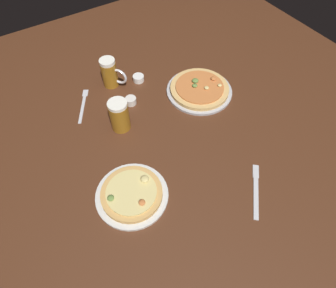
# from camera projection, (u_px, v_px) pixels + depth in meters

# --- Properties ---
(ground_plane) EXTENTS (2.40, 2.40, 0.03)m
(ground_plane) POSITION_uv_depth(u_px,v_px,m) (168.00, 149.00, 1.23)
(ground_plane) COLOR #4C2816
(pizza_plate_near) EXTENTS (0.27, 0.27, 0.05)m
(pizza_plate_near) POSITION_uv_depth(u_px,v_px,m) (132.00, 194.00, 1.07)
(pizza_plate_near) COLOR silver
(pizza_plate_near) RESTS_ON ground_plane
(pizza_plate_far) EXTENTS (0.32, 0.32, 0.05)m
(pizza_plate_far) POSITION_uv_depth(u_px,v_px,m) (199.00, 89.00, 1.40)
(pizza_plate_far) COLOR #B2B2B7
(pizza_plate_far) RESTS_ON ground_plane
(beer_mug_dark) EXTENTS (0.08, 0.14, 0.15)m
(beer_mug_dark) POSITION_uv_depth(u_px,v_px,m) (119.00, 115.00, 1.22)
(beer_mug_dark) COLOR #9E6619
(beer_mug_dark) RESTS_ON ground_plane
(beer_mug_amber) EXTENTS (0.10, 0.11, 0.15)m
(beer_mug_amber) POSITION_uv_depth(u_px,v_px,m) (110.00, 73.00, 1.39)
(beer_mug_amber) COLOR #9E6619
(beer_mug_amber) RESTS_ON ground_plane
(ramekin_sauce) EXTENTS (0.05, 0.05, 0.03)m
(ramekin_sauce) POSITION_uv_depth(u_px,v_px,m) (131.00, 101.00, 1.35)
(ramekin_sauce) COLOR silver
(ramekin_sauce) RESTS_ON ground_plane
(ramekin_butter) EXTENTS (0.06, 0.06, 0.03)m
(ramekin_butter) POSITION_uv_depth(u_px,v_px,m) (138.00, 78.00, 1.45)
(ramekin_butter) COLOR white
(ramekin_butter) RESTS_ON ground_plane
(fork_left) EXTENTS (0.13, 0.20, 0.01)m
(fork_left) POSITION_uv_depth(u_px,v_px,m) (83.00, 105.00, 1.36)
(fork_left) COLOR silver
(fork_left) RESTS_ON ground_plane
(knife_right) EXTENTS (0.17, 0.19, 0.01)m
(knife_right) POSITION_uv_depth(u_px,v_px,m) (256.00, 190.00, 1.09)
(knife_right) COLOR silver
(knife_right) RESTS_ON ground_plane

